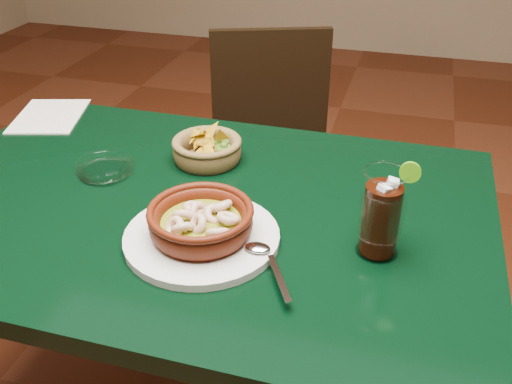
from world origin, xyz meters
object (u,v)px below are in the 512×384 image
(chip_basket, at_px, (207,149))
(cola_drink, at_px, (381,214))
(shrimp_plate, at_px, (201,226))
(dining_table, at_px, (196,241))
(dining_chair, at_px, (273,159))

(chip_basket, relative_size, cola_drink, 1.02)
(shrimp_plate, xyz_separation_m, chip_basket, (-0.10, 0.30, -0.01))
(dining_table, bearing_deg, cola_drink, -9.39)
(dining_chair, bearing_deg, cola_drink, -63.16)
(chip_basket, bearing_deg, shrimp_plate, -71.60)
(chip_basket, bearing_deg, cola_drink, -30.26)
(dining_chair, xyz_separation_m, chip_basket, (-0.02, -0.52, 0.29))
(dining_table, relative_size, chip_basket, 6.28)
(shrimp_plate, distance_m, chip_basket, 0.31)
(shrimp_plate, height_order, cola_drink, cola_drink)
(dining_chair, bearing_deg, shrimp_plate, -84.83)
(dining_chair, distance_m, chip_basket, 0.60)
(chip_basket, distance_m, cola_drink, 0.48)
(dining_chair, relative_size, shrimp_plate, 2.56)
(dining_chair, height_order, chip_basket, dining_chair)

